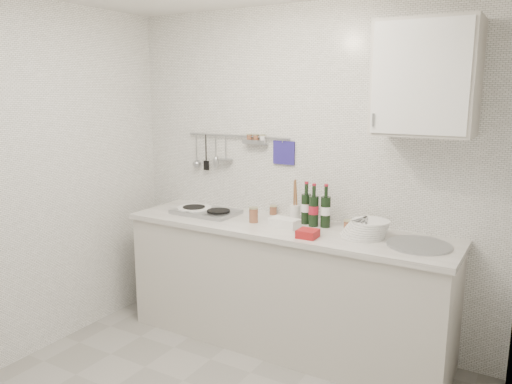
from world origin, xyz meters
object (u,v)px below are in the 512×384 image
wall_cabinet (426,78)px  plate_stack_sink (366,229)px  plate_stack_hob (193,209)px  utensil_crock (295,210)px  wine_bottles (315,205)px

wall_cabinet → plate_stack_sink: wall_cabinet is taller
plate_stack_hob → utensil_crock: utensil_crock is taller
wall_cabinet → plate_stack_sink: bearing=-163.2°
plate_stack_hob → wine_bottles: (1.01, 0.11, 0.14)m
plate_stack_sink → wine_bottles: 0.43m
wall_cabinet → wine_bottles: wall_cabinet is taller
plate_stack_hob → plate_stack_sink: size_ratio=0.93×
wall_cabinet → plate_stack_hob: size_ratio=2.36×
wall_cabinet → utensil_crock: bearing=176.1°
wall_cabinet → plate_stack_hob: 2.00m
wall_cabinet → wine_bottles: (-0.71, -0.01, -0.87)m
wall_cabinet → utensil_crock: 1.32m
plate_stack_sink → utensil_crock: size_ratio=1.02×
wall_cabinet → plate_stack_sink: 1.03m
plate_stack_hob → utensil_crock: (0.82, 0.18, 0.05)m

